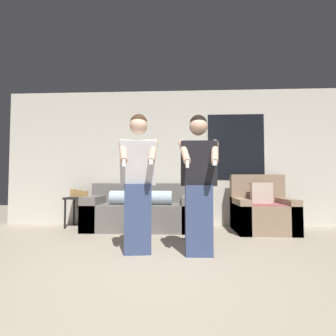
% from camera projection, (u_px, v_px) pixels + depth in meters
% --- Properties ---
extents(ground_plane, '(14.00, 14.00, 0.00)m').
position_uv_depth(ground_plane, '(156.00, 292.00, 2.06)').
color(ground_plane, tan).
extents(wall_back, '(6.71, 0.07, 2.70)m').
position_uv_depth(wall_back, '(172.00, 157.00, 5.27)').
color(wall_back, beige).
rests_on(wall_back, ground_plane).
extents(couch, '(2.00, 0.87, 0.83)m').
position_uv_depth(couch, '(142.00, 212.00, 4.77)').
color(couch, slate).
rests_on(couch, ground_plane).
extents(armchair, '(0.96, 0.89, 0.99)m').
position_uv_depth(armchair, '(262.00, 212.00, 4.56)').
color(armchair, '#937A60').
rests_on(armchair, ground_plane).
extents(side_table, '(0.41, 0.48, 0.72)m').
position_uv_depth(side_table, '(78.00, 201.00, 5.02)').
color(side_table, black).
rests_on(side_table, ground_plane).
extents(person_left, '(0.49, 0.54, 1.70)m').
position_uv_depth(person_left, '(138.00, 182.00, 3.21)').
color(person_left, '#384770').
rests_on(person_left, ground_plane).
extents(person_right, '(0.49, 0.48, 1.68)m').
position_uv_depth(person_right, '(199.00, 183.00, 3.13)').
color(person_right, '#384770').
rests_on(person_right, ground_plane).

